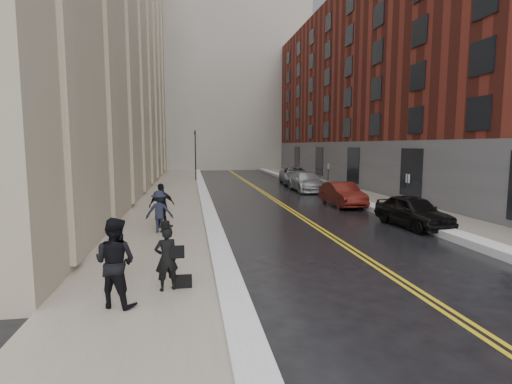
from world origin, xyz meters
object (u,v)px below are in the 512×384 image
object	(u,v)px
car_black	(413,211)
pedestrian_a	(115,262)
car_silver_near	(306,182)
pedestrian_b	(159,212)
car_silver_far	(296,175)
pedestrian_main	(166,258)
car_maroon	(342,194)
pedestrian_c	(162,205)

from	to	relation	value
car_black	pedestrian_a	bearing A→B (deg)	-152.82
car_silver_near	pedestrian_b	bearing A→B (deg)	-125.81
car_silver_near	car_silver_far	size ratio (longest dim) A/B	0.90
car_silver_far	pedestrian_main	size ratio (longest dim) A/B	3.70
pedestrian_main	car_maroon	bearing A→B (deg)	-146.21
car_silver_near	pedestrian_b	xyz separation A→B (m)	(-10.53, -14.51, 0.24)
pedestrian_b	car_black	bearing A→B (deg)	179.72
pedestrian_b	car_silver_near	bearing A→B (deg)	-125.96
pedestrian_a	car_silver_far	bearing A→B (deg)	-88.67
pedestrian_b	car_maroon	bearing A→B (deg)	-148.19
car_black	pedestrian_b	distance (m)	11.23
pedestrian_a	pedestrian_c	size ratio (longest dim) A/B	1.05
car_black	pedestrian_c	size ratio (longest dim) A/B	2.23
car_silver_near	pedestrian_b	size ratio (longest dim) A/B	3.10
car_silver_near	pedestrian_main	world-z (taller)	pedestrian_main
pedestrian_b	pedestrian_c	world-z (taller)	pedestrian_c
car_black	pedestrian_main	xyz separation A→B (m)	(-10.56, -6.72, 0.23)
pedestrian_main	pedestrian_a	xyz separation A→B (m)	(-1.05, -0.81, 0.20)
pedestrian_c	car_silver_near	bearing A→B (deg)	-150.32
car_maroon	car_silver_far	world-z (taller)	car_silver_far
car_silver_near	car_silver_far	distance (m)	5.92
pedestrian_b	pedestrian_c	size ratio (longest dim) A/B	0.90
pedestrian_c	pedestrian_a	bearing A→B (deg)	64.97
car_black	pedestrian_b	bearing A→B (deg)	173.94
car_silver_far	pedestrian_main	distance (m)	29.15
pedestrian_main	pedestrian_b	distance (m)	6.81
car_maroon	car_silver_near	xyz separation A→B (m)	(0.12, 8.05, 0.05)
car_maroon	pedestrian_c	bearing A→B (deg)	-153.97
car_silver_near	pedestrian_c	bearing A→B (deg)	-127.90
car_silver_far	car_silver_near	bearing A→B (deg)	-89.40
car_black	car_silver_near	size ratio (longest dim) A/B	0.80
car_maroon	car_black	bearing A→B (deg)	-84.16
car_black	car_silver_far	size ratio (longest dim) A/B	0.72
pedestrian_main	pedestrian_b	bearing A→B (deg)	-104.23
car_silver_near	car_silver_far	world-z (taller)	car_silver_far
car_silver_near	pedestrian_main	distance (m)	23.46
car_maroon	pedestrian_a	xyz separation A→B (m)	(-10.81, -14.04, 0.42)
car_silver_near	pedestrian_c	xyz separation A→B (m)	(-10.50, -13.41, 0.33)
car_black	car_silver_far	distance (m)	20.45
car_maroon	pedestrian_c	distance (m)	11.69
car_black	pedestrian_a	distance (m)	13.85
car_silver_far	pedestrian_main	bearing A→B (deg)	-103.92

